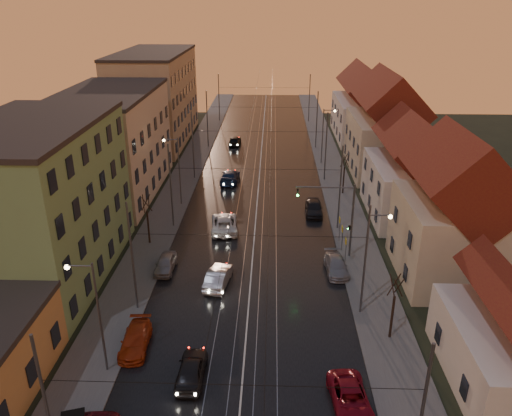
# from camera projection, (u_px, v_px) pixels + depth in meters

# --- Properties ---
(ground) EXTENTS (160.00, 160.00, 0.00)m
(ground) POSITION_uv_depth(u_px,v_px,m) (241.00, 397.00, 30.24)
(ground) COLOR black
(ground) RESTS_ON ground
(road) EXTENTS (16.00, 120.00, 0.04)m
(road) POSITION_uv_depth(u_px,v_px,m) (259.00, 177.00, 67.00)
(road) COLOR black
(road) RESTS_ON ground
(sidewalk_left) EXTENTS (4.00, 120.00, 0.15)m
(sidewalk_left) POSITION_uv_depth(u_px,v_px,m) (185.00, 176.00, 67.29)
(sidewalk_left) COLOR #4C4C4C
(sidewalk_left) RESTS_ON ground
(sidewalk_right) EXTENTS (4.00, 120.00, 0.15)m
(sidewalk_right) POSITION_uv_depth(u_px,v_px,m) (334.00, 177.00, 66.67)
(sidewalk_right) COLOR #4C4C4C
(sidewalk_right) RESTS_ON ground
(tram_rail_0) EXTENTS (0.06, 120.00, 0.03)m
(tram_rail_0) POSITION_uv_depth(u_px,v_px,m) (243.00, 176.00, 67.06)
(tram_rail_0) COLOR gray
(tram_rail_0) RESTS_ON road
(tram_rail_1) EXTENTS (0.06, 120.00, 0.03)m
(tram_rail_1) POSITION_uv_depth(u_px,v_px,m) (254.00, 176.00, 67.01)
(tram_rail_1) COLOR gray
(tram_rail_1) RESTS_ON road
(tram_rail_2) EXTENTS (0.06, 120.00, 0.03)m
(tram_rail_2) POSITION_uv_depth(u_px,v_px,m) (265.00, 177.00, 66.97)
(tram_rail_2) COLOR gray
(tram_rail_2) RESTS_ON road
(tram_rail_3) EXTENTS (0.06, 120.00, 0.03)m
(tram_rail_3) POSITION_uv_depth(u_px,v_px,m) (276.00, 177.00, 66.92)
(tram_rail_3) COLOR gray
(tram_rail_3) RESTS_ON road
(apartment_left_1) EXTENTS (10.00, 18.00, 13.00)m
(apartment_left_1) POSITION_uv_depth(u_px,v_px,m) (39.00, 206.00, 41.11)
(apartment_left_1) COLOR #6C9861
(apartment_left_1) RESTS_ON ground
(apartment_left_2) EXTENTS (10.00, 20.00, 12.00)m
(apartment_left_2) POSITION_uv_depth(u_px,v_px,m) (112.00, 145.00, 59.69)
(apartment_left_2) COLOR #C6B299
(apartment_left_2) RESTS_ON ground
(apartment_left_3) EXTENTS (10.00, 24.00, 14.00)m
(apartment_left_3) POSITION_uv_depth(u_px,v_px,m) (155.00, 98.00, 81.36)
(apartment_left_3) COLOR #9F8167
(apartment_left_3) RESTS_ON ground
(house_right_1) EXTENTS (8.67, 10.20, 10.80)m
(house_right_1) POSITION_uv_depth(u_px,v_px,m) (456.00, 218.00, 41.36)
(house_right_1) COLOR #C2B395
(house_right_1) RESTS_ON ground
(house_right_2) EXTENTS (9.18, 12.24, 9.20)m
(house_right_2) POSITION_uv_depth(u_px,v_px,m) (414.00, 175.00, 53.63)
(house_right_2) COLOR silver
(house_right_2) RESTS_ON ground
(house_right_3) EXTENTS (9.18, 14.28, 11.50)m
(house_right_3) POSITION_uv_depth(u_px,v_px,m) (386.00, 130.00, 66.96)
(house_right_3) COLOR #C2B395
(house_right_3) RESTS_ON ground
(house_right_4) EXTENTS (9.18, 16.32, 10.00)m
(house_right_4) POSITION_uv_depth(u_px,v_px,m) (364.00, 108.00, 83.81)
(house_right_4) COLOR silver
(house_right_4) RESTS_ON ground
(catenary_pole_l_0) EXTENTS (0.16, 0.16, 9.00)m
(catenary_pole_l_0) POSITION_uv_depth(u_px,v_px,m) (48.00, 414.00, 23.23)
(catenary_pole_l_0) COLOR #595B60
(catenary_pole_l_0) RESTS_ON ground
(catenary_pole_l_1) EXTENTS (0.16, 0.16, 9.00)m
(catenary_pole_l_1) POSITION_uv_depth(u_px,v_px,m) (132.00, 258.00, 37.02)
(catenary_pole_l_1) COLOR #595B60
(catenary_pole_l_1) RESTS_ON ground
(catenary_pole_r_1) EXTENTS (0.16, 0.16, 9.00)m
(catenary_pole_r_1) POSITION_uv_depth(u_px,v_px,m) (365.00, 262.00, 36.48)
(catenary_pole_r_1) COLOR #595B60
(catenary_pole_r_1) RESTS_ON ground
(catenary_pole_l_2) EXTENTS (0.16, 0.16, 9.00)m
(catenary_pole_l_2) POSITION_uv_depth(u_px,v_px,m) (171.00, 187.00, 50.81)
(catenary_pole_l_2) COLOR #595B60
(catenary_pole_l_2) RESTS_ON ground
(catenary_pole_r_2) EXTENTS (0.16, 0.16, 9.00)m
(catenary_pole_r_2) POSITION_uv_depth(u_px,v_px,m) (340.00, 189.00, 50.27)
(catenary_pole_r_2) COLOR #595B60
(catenary_pole_r_2) RESTS_ON ground
(catenary_pole_l_3) EXTENTS (0.16, 0.16, 9.00)m
(catenary_pole_l_3) POSITION_uv_depth(u_px,v_px,m) (193.00, 146.00, 64.59)
(catenary_pole_l_3) COLOR #595B60
(catenary_pole_l_3) RESTS_ON ground
(catenary_pole_r_3) EXTENTS (0.16, 0.16, 9.00)m
(catenary_pole_r_3) POSITION_uv_depth(u_px,v_px,m) (326.00, 147.00, 64.06)
(catenary_pole_r_3) COLOR #595B60
(catenary_pole_r_3) RESTS_ON ground
(catenary_pole_l_4) EXTENTS (0.16, 0.16, 9.00)m
(catenary_pole_l_4) POSITION_uv_depth(u_px,v_px,m) (207.00, 119.00, 78.38)
(catenary_pole_l_4) COLOR #595B60
(catenary_pole_l_4) RESTS_ON ground
(catenary_pole_r_4) EXTENTS (0.16, 0.16, 9.00)m
(catenary_pole_r_4) POSITION_uv_depth(u_px,v_px,m) (317.00, 120.00, 77.85)
(catenary_pole_r_4) COLOR #595B60
(catenary_pole_r_4) RESTS_ON ground
(catenary_pole_l_5) EXTENTS (0.16, 0.16, 9.00)m
(catenary_pole_l_5) POSITION_uv_depth(u_px,v_px,m) (219.00, 98.00, 94.93)
(catenary_pole_l_5) COLOR #595B60
(catenary_pole_l_5) RESTS_ON ground
(catenary_pole_r_5) EXTENTS (0.16, 0.16, 9.00)m
(catenary_pole_r_5) POSITION_uv_depth(u_px,v_px,m) (309.00, 98.00, 94.39)
(catenary_pole_r_5) COLOR #595B60
(catenary_pole_r_5) RESTS_ON ground
(street_lamp_0) EXTENTS (1.75, 0.32, 8.00)m
(street_lamp_0) POSITION_uv_depth(u_px,v_px,m) (93.00, 308.00, 30.45)
(street_lamp_0) COLOR #595B60
(street_lamp_0) RESTS_ON ground
(street_lamp_1) EXTENTS (1.75, 0.32, 8.00)m
(street_lamp_1) POSITION_uv_depth(u_px,v_px,m) (370.00, 251.00, 37.23)
(street_lamp_1) COLOR #595B60
(street_lamp_1) RESTS_ON ground
(street_lamp_2) EXTENTS (1.75, 0.32, 8.00)m
(street_lamp_2) POSITION_uv_depth(u_px,v_px,m) (176.00, 165.00, 56.19)
(street_lamp_2) COLOR #595B60
(street_lamp_2) RESTS_ON ground
(street_lamp_3) EXTENTS (1.75, 0.32, 8.00)m
(street_lamp_3) POSITION_uv_depth(u_px,v_px,m) (325.00, 131.00, 70.33)
(street_lamp_3) COLOR #595B60
(street_lamp_3) RESTS_ON ground
(traffic_light_mast) EXTENTS (5.30, 0.32, 7.20)m
(traffic_light_mast) POSITION_uv_depth(u_px,v_px,m) (342.00, 212.00, 44.73)
(traffic_light_mast) COLOR #595B60
(traffic_light_mast) RESTS_ON ground
(bare_tree_0) EXTENTS (1.09, 1.09, 5.11)m
(bare_tree_0) POSITION_uv_depth(u_px,v_px,m) (148.00, 221.00, 47.97)
(bare_tree_0) COLOR black
(bare_tree_0) RESTS_ON ground
(bare_tree_1) EXTENTS (1.09, 1.09, 5.11)m
(bare_tree_1) POSITION_uv_depth(u_px,v_px,m) (393.00, 309.00, 34.47)
(bare_tree_1) COLOR black
(bare_tree_1) RESTS_ON ground
(bare_tree_2) EXTENTS (1.09, 1.09, 5.11)m
(bare_tree_2) POSITION_uv_depth(u_px,v_px,m) (344.00, 175.00, 60.20)
(bare_tree_2) COLOR black
(bare_tree_2) RESTS_ON ground
(driving_car_0) EXTENTS (1.75, 4.28, 1.46)m
(driving_car_0) POSITION_uv_depth(u_px,v_px,m) (191.00, 369.00, 31.44)
(driving_car_0) COLOR black
(driving_car_0) RESTS_ON ground
(driving_car_1) EXTENTS (2.21, 4.76, 1.51)m
(driving_car_1) POSITION_uv_depth(u_px,v_px,m) (218.00, 277.00, 41.74)
(driving_car_1) COLOR #A1A0A5
(driving_car_1) RESTS_ON ground
(driving_car_2) EXTENTS (3.15, 5.86, 1.57)m
(driving_car_2) POSITION_uv_depth(u_px,v_px,m) (224.00, 223.00, 51.49)
(driving_car_2) COLOR silver
(driving_car_2) RESTS_ON ground
(driving_car_3) EXTENTS (2.45, 5.50, 1.57)m
(driving_car_3) POSITION_uv_depth(u_px,v_px,m) (230.00, 176.00, 64.82)
(driving_car_3) COLOR #172745
(driving_car_3) RESTS_ON ground
(driving_car_4) EXTENTS (1.98, 4.49, 1.50)m
(driving_car_4) POSITION_uv_depth(u_px,v_px,m) (235.00, 141.00, 80.90)
(driving_car_4) COLOR black
(driving_car_4) RESTS_ON ground
(parked_left_2) EXTENTS (2.03, 4.51, 1.28)m
(parked_left_2) POSITION_uv_depth(u_px,v_px,m) (135.00, 340.00, 34.26)
(parked_left_2) COLOR #A83110
(parked_left_2) RESTS_ON ground
(parked_left_3) EXTENTS (1.62, 3.94, 1.34)m
(parked_left_3) POSITION_uv_depth(u_px,v_px,m) (166.00, 263.00, 44.00)
(parked_left_3) COLOR #9F9FA4
(parked_left_3) RESTS_ON ground
(parked_right_0) EXTENTS (2.55, 4.85, 1.30)m
(parked_right_0) POSITION_uv_depth(u_px,v_px,m) (350.00, 399.00, 29.25)
(parked_right_0) COLOR maroon
(parked_right_0) RESTS_ON ground
(parked_right_1) EXTENTS (2.04, 4.51, 1.28)m
(parked_right_1) POSITION_uv_depth(u_px,v_px,m) (336.00, 265.00, 43.72)
(parked_right_1) COLOR #96959B
(parked_right_1) RESTS_ON ground
(parked_right_2) EXTENTS (1.92, 4.60, 1.56)m
(parked_right_2) POSITION_uv_depth(u_px,v_px,m) (314.00, 208.00, 55.28)
(parked_right_2) COLOR black
(parked_right_2) RESTS_ON ground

